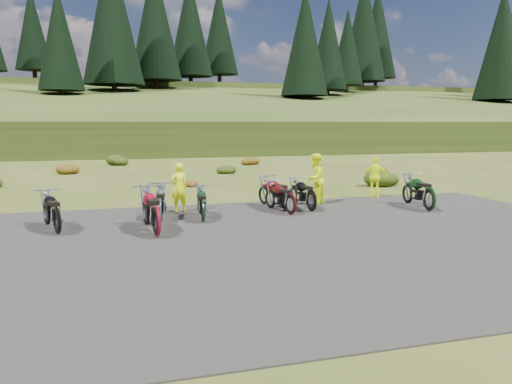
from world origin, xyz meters
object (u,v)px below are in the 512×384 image
object	(u,v)px
motorcycle_0	(58,235)
person_middle	(179,188)
motorcycle_7	(429,212)
motorcycle_3	(161,224)

from	to	relation	value
motorcycle_0	person_middle	distance (m)	4.32
person_middle	motorcycle_7	bearing A→B (deg)	148.65
motorcycle_0	motorcycle_7	distance (m)	11.41
motorcycle_0	person_middle	xyz separation A→B (m)	(3.49, 2.41, 0.80)
motorcycle_0	motorcycle_7	size ratio (longest dim) A/B	0.93
motorcycle_0	motorcycle_3	size ratio (longest dim) A/B	1.01
motorcycle_3	person_middle	xyz separation A→B (m)	(0.76, 1.67, 0.80)
motorcycle_0	motorcycle_7	world-z (taller)	motorcycle_7
motorcycle_0	person_middle	bearing A→B (deg)	-72.18
motorcycle_3	person_middle	distance (m)	2.00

